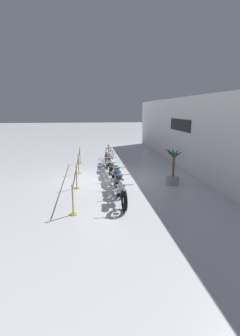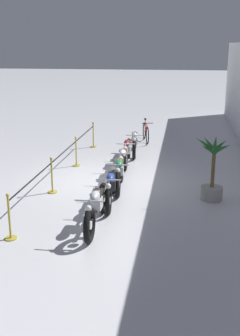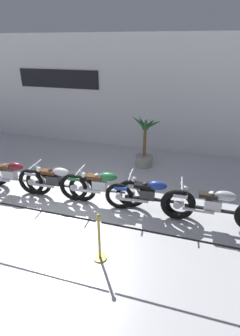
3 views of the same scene
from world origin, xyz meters
name	(u,v)px [view 3 (image 3 of 3)]	position (x,y,z in m)	size (l,w,h in m)	color
ground_plane	(66,214)	(0.00, 0.00, 0.00)	(120.00, 120.00, 0.00)	silver
back_wall	(124,93)	(-0.01, 5.12, 2.10)	(28.00, 0.29, 4.20)	white
motorcycle_maroon_1	(12,176)	(-1.95, 0.58, 0.48)	(2.40, 0.62, 0.96)	black
motorcycle_silver_2	(56,182)	(-0.59, 0.64, 0.48)	(2.27, 0.62, 0.96)	black
motorcycle_green_3	(102,187)	(0.70, 0.71, 0.48)	(2.33, 0.62, 0.97)	black
motorcycle_blue_4	(150,196)	(1.96, 0.68, 0.47)	(2.24, 0.62, 0.94)	black
motorcycle_silver_5	(215,208)	(3.47, 0.60, 0.48)	(2.45, 0.62, 0.98)	black
potted_palm_left_of_row	(145,144)	(1.25, 3.35, 0.79)	(1.06, 1.01, 1.84)	gray
stanchion_mid_right	(99,244)	(1.33, -1.14, 0.36)	(0.28, 0.28, 1.05)	gold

